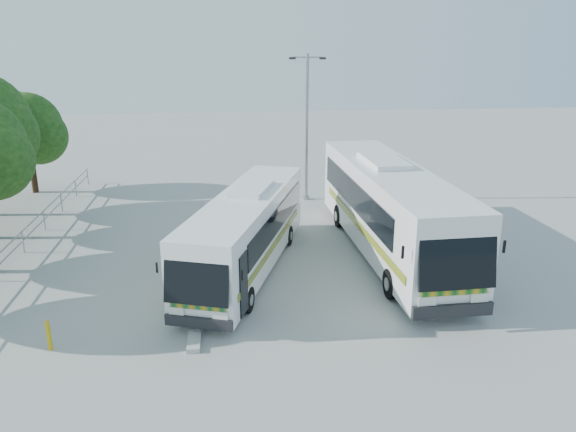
{
  "coord_description": "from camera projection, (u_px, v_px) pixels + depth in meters",
  "views": [
    {
      "loc": [
        -1.06,
        -20.72,
        8.92
      ],
      "look_at": [
        1.39,
        2.18,
        1.55
      ],
      "focal_mm": 35.0,
      "sensor_mm": 36.0,
      "label": 1
    }
  ],
  "objects": [
    {
      "name": "coach_main",
      "position": [
        246.0,
        230.0,
        22.01
      ],
      "size": [
        5.5,
        11.12,
        3.05
      ],
      "rotation": [
        0.0,
        0.0,
        -0.32
      ],
      "color": "white",
      "rests_on": "ground"
    },
    {
      "name": "coach_adjacent",
      "position": [
        390.0,
        208.0,
        23.64
      ],
      "size": [
        3.27,
        13.52,
        3.73
      ],
      "rotation": [
        0.0,
        0.0,
        0.04
      ],
      "color": "silver",
      "rests_on": "ground"
    },
    {
      "name": "tree_far_e",
      "position": [
        28.0,
        128.0,
        32.58
      ],
      "size": [
        4.54,
        4.28,
        5.92
      ],
      "color": "#382314",
      "rests_on": "ground"
    },
    {
      "name": "ground",
      "position": [
        259.0,
        270.0,
        22.45
      ],
      "size": [
        100.0,
        100.0,
        0.0
      ],
      "primitive_type": "plane",
      "color": "#9A9A95",
      "rests_on": "ground"
    },
    {
      "name": "lamppost",
      "position": [
        307.0,
        122.0,
        30.95
      ],
      "size": [
        1.97,
        0.5,
        8.08
      ],
      "rotation": [
        0.0,
        0.0,
        -0.16
      ],
      "color": "#919499",
      "rests_on": "ground"
    },
    {
      "name": "bollard",
      "position": [
        49.0,
        336.0,
        16.62
      ],
      "size": [
        0.15,
        0.15,
        0.94
      ],
      "primitive_type": "cylinder",
      "rotation": [
        0.0,
        0.0,
        -0.19
      ],
      "color": "#C99E0B",
      "rests_on": "ground"
    },
    {
      "name": "kerb_divider",
      "position": [
        203.0,
        253.0,
        24.09
      ],
      "size": [
        0.4,
        16.0,
        0.15
      ],
      "primitive_type": "cube",
      "color": "#B2B2AD",
      "rests_on": "ground"
    },
    {
      "name": "railing",
      "position": [
        30.0,
        229.0,
        25.0
      ],
      "size": [
        0.06,
        22.0,
        1.0
      ],
      "color": "gray",
      "rests_on": "ground"
    }
  ]
}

